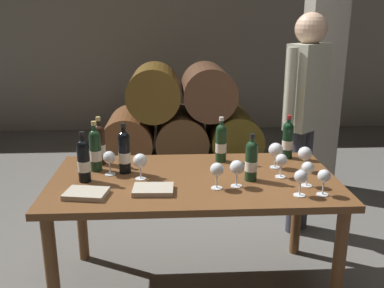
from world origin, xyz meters
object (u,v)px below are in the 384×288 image
at_px(wine_bottle_0, 288,140).
at_px(wine_glass_5, 237,168).
at_px(leather_ledger, 153,190).
at_px(wine_glass_1, 308,169).
at_px(wine_glass_4, 301,178).
at_px(wine_glass_6, 109,158).
at_px(wine_bottle_4, 221,142).
at_px(wine_glass_0, 140,161).
at_px(wine_bottle_2, 95,150).
at_px(wine_glass_2, 276,150).
at_px(wine_bottle_6, 100,144).
at_px(tasting_notebook, 86,194).
at_px(wine_glass_3, 324,177).
at_px(wine_bottle_5, 84,160).
at_px(sommelier_presenting, 305,104).
at_px(wine_glass_9, 281,161).
at_px(wine_bottle_1, 251,160).
at_px(dining_table, 194,192).
at_px(wine_glass_8, 217,170).
at_px(wine_bottle_3, 124,152).
at_px(wine_glass_7, 305,154).

height_order(wine_bottle_0, wine_glass_5, wine_bottle_0).
bearing_deg(leather_ledger, wine_bottle_0, 34.03).
height_order(wine_glass_1, wine_glass_4, same).
height_order(wine_glass_1, wine_glass_6, wine_glass_6).
relative_size(wine_bottle_4, wine_glass_0, 1.91).
bearing_deg(wine_bottle_2, wine_glass_2, -0.53).
bearing_deg(wine_bottle_6, wine_bottle_2, -93.15).
bearing_deg(wine_bottle_6, tasting_notebook, -89.99).
xyz_separation_m(wine_glass_3, wine_glass_4, (-0.13, -0.00, 0.00)).
bearing_deg(wine_bottle_5, wine_bottle_4, 20.75).
relative_size(wine_glass_1, sommelier_presenting, 0.08).
height_order(wine_glass_5, wine_glass_6, wine_glass_5).
bearing_deg(wine_glass_4, wine_glass_6, 160.50).
bearing_deg(wine_glass_6, wine_glass_5, -17.13).
bearing_deg(wine_bottle_0, wine_glass_5, -130.52).
height_order(wine_bottle_4, wine_glass_4, wine_bottle_4).
xyz_separation_m(wine_bottle_5, leather_ledger, (0.40, -0.18, -0.12)).
distance_m(wine_glass_4, sommelier_presenting, 1.12).
distance_m(wine_glass_1, wine_glass_9, 0.18).
bearing_deg(wine_bottle_1, dining_table, 170.09).
height_order(wine_bottle_1, wine_glass_8, wine_bottle_1).
bearing_deg(leather_ledger, wine_glass_5, 9.06).
distance_m(wine_bottle_6, wine_glass_1, 1.30).
xyz_separation_m(wine_bottle_2, wine_glass_5, (0.83, -0.31, -0.03)).
height_order(wine_bottle_6, wine_glass_3, wine_bottle_6).
xyz_separation_m(wine_bottle_0, wine_bottle_1, (-0.32, -0.40, -0.00)).
bearing_deg(wine_glass_2, wine_glass_3, -70.90).
xyz_separation_m(leather_ledger, sommelier_presenting, (1.12, 0.96, 0.27)).
bearing_deg(wine_glass_0, wine_glass_9, -0.97).
xyz_separation_m(wine_bottle_2, wine_glass_0, (0.28, -0.16, -0.02)).
xyz_separation_m(wine_glass_4, sommelier_presenting, (0.34, 1.05, 0.18)).
height_order(tasting_notebook, sommelier_presenting, sommelier_presenting).
distance_m(wine_glass_1, wine_glass_8, 0.51).
distance_m(wine_glass_6, wine_glass_8, 0.67).
relative_size(wine_glass_0, wine_glass_3, 1.09).
bearing_deg(wine_bottle_6, wine_glass_4, -26.94).
xyz_separation_m(wine_bottle_3, wine_glass_5, (0.65, -0.26, -0.02)).
height_order(wine_bottle_3, wine_bottle_6, wine_bottle_6).
bearing_deg(wine_glass_2, wine_glass_1, -71.27).
distance_m(wine_bottle_2, wine_glass_6, 0.13).
distance_m(wine_glass_2, wine_glass_8, 0.52).
relative_size(wine_glass_4, wine_glass_9, 1.00).
height_order(wine_bottle_6, leather_ledger, wine_bottle_6).
xyz_separation_m(wine_bottle_5, wine_glass_7, (1.33, 0.09, -0.02)).
xyz_separation_m(dining_table, wine_glass_8, (0.12, -0.18, 0.20)).
distance_m(wine_bottle_3, wine_glass_3, 1.17).
distance_m(wine_bottle_0, wine_glass_0, 1.03).
bearing_deg(wine_glass_1, wine_bottle_3, 165.23).
xyz_separation_m(wine_glass_2, leather_ledger, (-0.76, -0.35, -0.10)).
relative_size(wine_glass_7, wine_glass_8, 1.05).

